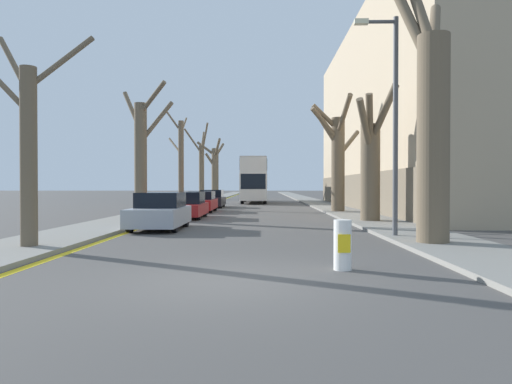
{
  "coord_description": "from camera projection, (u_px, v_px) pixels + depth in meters",
  "views": [
    {
      "loc": [
        0.66,
        -8.08,
        1.7
      ],
      "look_at": [
        0.01,
        32.61,
        1.14
      ],
      "focal_mm": 32.0,
      "sensor_mm": 36.0,
      "label": 1
    }
  ],
  "objects": [
    {
      "name": "kerb_line_stripe",
      "position": [
        225.0,
        199.0,
        58.17
      ],
      "size": [
        0.24,
        120.0,
        0.01
      ],
      "primitive_type": "cube",
      "color": "yellow",
      "rests_on": "ground"
    },
    {
      "name": "ground_plane",
      "position": [
        226.0,
        281.0,
        8.11
      ],
      "size": [
        300.0,
        300.0,
        0.0
      ],
      "primitive_type": "plane",
      "color": "#4C4947"
    },
    {
      "name": "street_tree_right_1",
      "position": [
        371.0,
        164.0,
        20.68
      ],
      "size": [
        1.88,
        2.26,
        6.03
      ],
      "color": "brown",
      "rests_on": "ground"
    },
    {
      "name": "street_tree_right_0",
      "position": [
        431.0,
        122.0,
        12.84
      ],
      "size": [
        1.88,
        2.62,
        8.33
      ],
      "color": "brown",
      "rests_on": "ground"
    },
    {
      "name": "building_facade_right",
      "position": [
        422.0,
        116.0,
        33.01
      ],
      "size": [
        10.08,
        31.68,
        13.52
      ],
      "color": "tan",
      "rests_on": "ground"
    },
    {
      "name": "sidewalk_left",
      "position": [
        213.0,
        199.0,
        58.19
      ],
      "size": [
        2.68,
        120.0,
        0.12
      ],
      "primitive_type": "cube",
      "color": "gray",
      "rests_on": "ground"
    },
    {
      "name": "street_tree_left_3",
      "position": [
        201.0,
        169.0,
        44.53
      ],
      "size": [
        2.67,
        3.35,
        7.62
      ],
      "color": "brown",
      "rests_on": "ground"
    },
    {
      "name": "street_tree_left_2",
      "position": [
        181.0,
        161.0,
        33.72
      ],
      "size": [
        1.52,
        2.76,
        7.38
      ],
      "color": "brown",
      "rests_on": "ground"
    },
    {
      "name": "sidewalk_right",
      "position": [
        304.0,
        199.0,
        58.01
      ],
      "size": [
        2.68,
        120.0,
        0.12
      ],
      "primitive_type": "cube",
      "color": "gray",
      "rests_on": "ground"
    },
    {
      "name": "street_tree_left_0",
      "position": [
        28.0,
        146.0,
        12.01
      ],
      "size": [
        3.19,
        1.15,
        5.88
      ],
      "color": "brown",
      "rests_on": "ground"
    },
    {
      "name": "double_decker_bus",
      "position": [
        254.0,
        178.0,
        45.8
      ],
      "size": [
        2.51,
        10.26,
        4.39
      ],
      "color": "silver",
      "rests_on": "ground"
    },
    {
      "name": "parked_car_1",
      "position": [
        186.0,
        206.0,
        23.95
      ],
      "size": [
        1.87,
        4.23,
        1.38
      ],
      "color": "maroon",
      "rests_on": "ground"
    },
    {
      "name": "street_tree_left_1",
      "position": [
        141.0,
        155.0,
        22.68
      ],
      "size": [
        2.83,
        2.45,
        6.71
      ],
      "color": "brown",
      "rests_on": "ground"
    },
    {
      "name": "street_tree_right_2",
      "position": [
        337.0,
        157.0,
        28.41
      ],
      "size": [
        3.64,
        4.82,
        6.97
      ],
      "color": "brown",
      "rests_on": "ground"
    },
    {
      "name": "traffic_bollard",
      "position": [
        343.0,
        245.0,
        9.19
      ],
      "size": [
        0.36,
        0.37,
        1.01
      ],
      "color": "white",
      "rests_on": "ground"
    },
    {
      "name": "lamp_post",
      "position": [
        392.0,
        114.0,
        14.5
      ],
      "size": [
        1.4,
        0.2,
        7.06
      ],
      "color": "#4C4F54",
      "rests_on": "ground"
    },
    {
      "name": "parked_car_2",
      "position": [
        202.0,
        202.0,
        29.84
      ],
      "size": [
        1.71,
        4.42,
        1.35
      ],
      "color": "maroon",
      "rests_on": "ground"
    },
    {
      "name": "street_tree_left_4",
      "position": [
        215.0,
        170.0,
        55.96
      ],
      "size": [
        3.38,
        4.85,
        7.26
      ],
      "color": "brown",
      "rests_on": "ground"
    },
    {
      "name": "parked_car_0",
      "position": [
        160.0,
        212.0,
        17.83
      ],
      "size": [
        1.86,
        3.96,
        1.44
      ],
      "color": "#9EA3AD",
      "rests_on": "ground"
    },
    {
      "name": "parked_car_3",
      "position": [
        212.0,
        199.0,
        35.78
      ],
      "size": [
        1.87,
        4.39,
        1.38
      ],
      "color": "black",
      "rests_on": "ground"
    }
  ]
}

